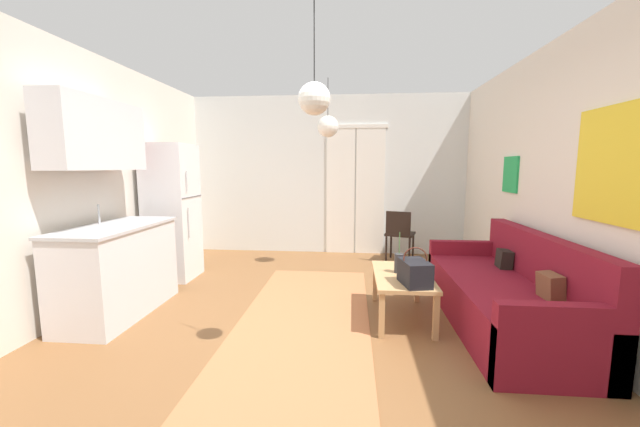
# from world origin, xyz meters

# --- Properties ---
(ground_plane) EXTENTS (5.26, 7.22, 0.10)m
(ground_plane) POSITION_xyz_m (0.00, 0.00, -0.05)
(ground_plane) COLOR brown
(wall_back) EXTENTS (4.86, 0.13, 2.71)m
(wall_back) POSITION_xyz_m (0.02, 3.36, 1.34)
(wall_back) COLOR silver
(wall_back) RESTS_ON ground_plane
(wall_right) EXTENTS (0.12, 6.82, 2.71)m
(wall_right) POSITION_xyz_m (2.38, 0.00, 1.35)
(wall_right) COLOR silver
(wall_right) RESTS_ON ground_plane
(wall_left) EXTENTS (0.12, 6.82, 2.71)m
(wall_left) POSITION_xyz_m (-2.38, 0.00, 1.35)
(wall_left) COLOR silver
(wall_left) RESTS_ON ground_plane
(area_rug) EXTENTS (1.27, 3.52, 0.01)m
(area_rug) POSITION_xyz_m (-0.03, 0.30, 0.01)
(area_rug) COLOR #B26B42
(area_rug) RESTS_ON ground_plane
(couch) EXTENTS (0.86, 2.13, 0.88)m
(couch) POSITION_xyz_m (1.90, 0.48, 0.28)
(couch) COLOR maroon
(couch) RESTS_ON ground_plane
(coffee_table) EXTENTS (0.55, 0.99, 0.45)m
(coffee_table) POSITION_xyz_m (0.93, 0.59, 0.39)
(coffee_table) COLOR tan
(coffee_table) RESTS_ON ground_plane
(bamboo_vase) EXTENTS (0.09, 0.09, 0.41)m
(bamboo_vase) POSITION_xyz_m (0.90, 0.65, 0.54)
(bamboo_vase) COLOR #2D2D33
(bamboo_vase) RESTS_ON coffee_table
(handbag) EXTENTS (0.28, 0.37, 0.35)m
(handbag) POSITION_xyz_m (1.00, 0.28, 0.56)
(handbag) COLOR black
(handbag) RESTS_ON coffee_table
(refrigerator) EXTENTS (0.59, 0.59, 1.80)m
(refrigerator) POSITION_xyz_m (-1.97, 1.66, 0.90)
(refrigerator) COLOR white
(refrigerator) RESTS_ON ground_plane
(kitchen_counter) EXTENTS (0.61, 1.31, 2.15)m
(kitchen_counter) POSITION_xyz_m (-1.97, 0.44, 0.82)
(kitchen_counter) COLOR silver
(kitchen_counter) RESTS_ON ground_plane
(accent_chair) EXTENTS (0.53, 0.51, 0.82)m
(accent_chair) POSITION_xyz_m (1.18, 2.73, 0.48)
(accent_chair) COLOR black
(accent_chair) RESTS_ON ground_plane
(pendant_lamp_near) EXTENTS (0.22, 0.22, 0.86)m
(pendant_lamp_near) POSITION_xyz_m (0.17, -0.43, 1.96)
(pendant_lamp_near) COLOR black
(pendant_lamp_far) EXTENTS (0.30, 0.30, 0.80)m
(pendant_lamp_far) POSITION_xyz_m (0.08, 2.16, 2.05)
(pendant_lamp_far) COLOR black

